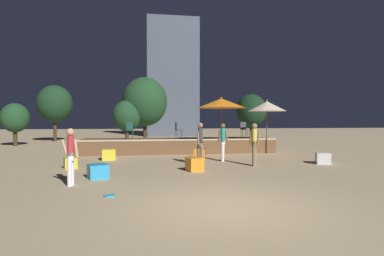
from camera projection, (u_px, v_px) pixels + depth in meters
ground_plane at (224, 207)px, 6.35m from camera, size 120.00×120.00×0.00m
wooden_deck at (177, 145)px, 17.48m from camera, size 10.87×3.21×0.83m
patio_umbrella_0 at (221, 103)px, 16.30m from camera, size 2.65×2.65×3.12m
patio_umbrella_1 at (267, 106)px, 16.53m from camera, size 2.11×2.11×2.97m
cube_seat_0 at (195, 164)px, 10.84m from camera, size 0.66×0.66×0.49m
cube_seat_1 at (109, 155)px, 13.88m from camera, size 0.67×0.67×0.50m
cube_seat_2 at (70, 163)px, 11.40m from camera, size 0.58×0.58×0.41m
cube_seat_3 at (98, 171)px, 9.46m from camera, size 0.75×0.75×0.45m
cube_seat_4 at (323, 158)px, 12.64m from camera, size 0.70×0.70×0.47m
cube_seat_5 at (200, 154)px, 14.49m from camera, size 0.67×0.67×0.45m
person_0 at (71, 155)px, 8.37m from camera, size 0.50×0.28×1.62m
person_1 at (223, 141)px, 13.41m from camera, size 0.48×0.28×1.70m
person_2 at (200, 142)px, 12.27m from camera, size 0.37×0.42×1.74m
person_3 at (254, 143)px, 12.01m from camera, size 0.41×0.33×1.72m
bistro_chair_0 at (177, 128)px, 17.10m from camera, size 0.40×0.40×0.90m
bistro_chair_1 at (244, 128)px, 18.56m from camera, size 0.40×0.40×0.90m
bistro_chair_2 at (130, 129)px, 16.80m from camera, size 0.40×0.41×0.90m
frisbee_disc at (109, 196)px, 7.21m from camera, size 0.28×0.28×0.03m
background_tree_0 at (55, 104)px, 26.18m from camera, size 2.96×2.96×4.91m
background_tree_1 at (15, 118)px, 21.40m from camera, size 1.91×1.91×3.07m
background_tree_2 at (127, 116)px, 22.49m from camera, size 2.12×2.12×3.35m
background_tree_3 at (145, 102)px, 23.52m from camera, size 3.50×3.50×5.22m
background_tree_4 at (251, 111)px, 27.54m from camera, size 2.77×2.77×4.26m
distant_building at (172, 78)px, 35.48m from camera, size 5.95×3.72×13.64m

